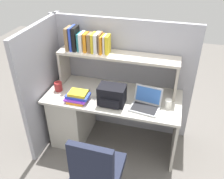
# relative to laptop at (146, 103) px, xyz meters

# --- Properties ---
(ground_plane) EXTENTS (8.00, 8.00, 0.00)m
(ground_plane) POSITION_rel_laptop_xyz_m (-0.41, 0.12, -0.78)
(ground_plane) COLOR slate
(desk) EXTENTS (1.60, 0.70, 0.73)m
(desk) POSITION_rel_laptop_xyz_m (-0.80, 0.12, -0.38)
(desk) COLOR beige
(desk) RESTS_ON ground_plane
(cubicle_partition_rear) EXTENTS (1.84, 0.05, 1.55)m
(cubicle_partition_rear) POSITION_rel_laptop_xyz_m (-0.41, 0.50, -0.01)
(cubicle_partition_rear) COLOR #9E9EA8
(cubicle_partition_rear) RESTS_ON ground_plane
(cubicle_partition_left) EXTENTS (0.05, 1.06, 1.55)m
(cubicle_partition_left) POSITION_rel_laptop_xyz_m (-1.26, 0.07, -0.01)
(cubicle_partition_left) COLOR #9E9EA8
(cubicle_partition_left) RESTS_ON ground_plane
(overhead_hutch) EXTENTS (1.44, 0.28, 0.45)m
(overhead_hutch) POSITION_rel_laptop_xyz_m (-0.41, 0.32, 0.30)
(overhead_hutch) COLOR #B3A99C
(overhead_hutch) RESTS_ON desk
(reference_books_on_shelf) EXTENTS (0.52, 0.18, 0.28)m
(reference_books_on_shelf) POSITION_rel_laptop_xyz_m (-0.79, 0.32, 0.52)
(reference_books_on_shelf) COLOR olive
(reference_books_on_shelf) RESTS_ON overhead_hutch
(laptop) EXTENTS (0.34, 0.30, 0.22)m
(laptop) POSITION_rel_laptop_xyz_m (0.00, 0.00, 0.00)
(laptop) COLOR #B7BABF
(laptop) RESTS_ON desk
(backpack) EXTENTS (0.30, 0.23, 0.22)m
(backpack) POSITION_rel_laptop_xyz_m (-0.38, -0.03, 0.06)
(backpack) COLOR black
(backpack) RESTS_ON desk
(computer_mouse) EXTENTS (0.08, 0.11, 0.03)m
(computer_mouse) POSITION_rel_laptop_xyz_m (-0.75, 0.11, -0.03)
(computer_mouse) COLOR silver
(computer_mouse) RESTS_ON desk
(paper_cup) EXTENTS (0.08, 0.08, 0.10)m
(paper_cup) POSITION_rel_laptop_xyz_m (0.24, 0.06, -0.00)
(paper_cup) COLOR white
(paper_cup) RESTS_ON desk
(snack_canister) EXTENTS (0.10, 0.10, 0.11)m
(snack_canister) POSITION_rel_laptop_xyz_m (-1.09, 0.07, 0.00)
(snack_canister) COLOR maroon
(snack_canister) RESTS_ON desk
(desk_book_stack) EXTENTS (0.27, 0.19, 0.12)m
(desk_book_stack) POSITION_rel_laptop_xyz_m (-0.78, -0.08, 0.01)
(desk_book_stack) COLOR orange
(desk_book_stack) RESTS_ON desk
(office_chair) EXTENTS (0.52, 0.52, 0.93)m
(office_chair) POSITION_rel_laptop_xyz_m (-0.32, -0.78, -0.39)
(office_chair) COLOR black
(office_chair) RESTS_ON ground_plane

